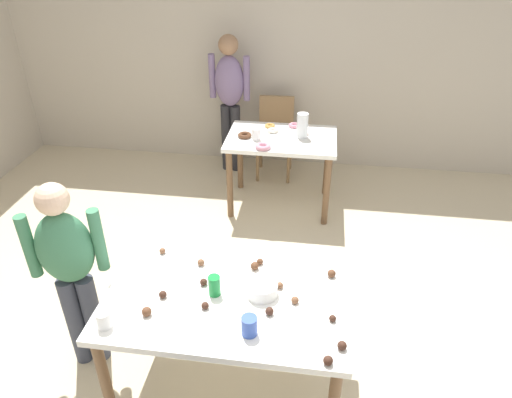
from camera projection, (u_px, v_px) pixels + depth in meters
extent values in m
plane|color=beige|center=(242.00, 378.00, 2.99)|extent=(6.40, 6.40, 0.00)
cube|color=#BCB2A3|center=(289.00, 50.00, 5.01)|extent=(6.40, 0.10, 2.60)
cube|color=white|center=(226.00, 299.00, 2.57)|extent=(1.34, 0.84, 0.04)
cylinder|color=brown|center=(106.00, 384.00, 2.53)|extent=(0.06, 0.06, 0.71)
cylinder|color=brown|center=(150.00, 294.00, 3.14)|extent=(0.06, 0.06, 0.71)
cylinder|color=brown|center=(332.00, 313.00, 2.99)|extent=(0.06, 0.06, 0.71)
cube|color=white|center=(282.00, 139.00, 4.41)|extent=(1.04, 0.70, 0.04)
cylinder|color=brown|center=(230.00, 185.00, 4.42)|extent=(0.06, 0.06, 0.71)
cylinder|color=brown|center=(327.00, 192.00, 4.31)|extent=(0.06, 0.06, 0.71)
cylinder|color=brown|center=(240.00, 158.00, 4.91)|extent=(0.06, 0.06, 0.71)
cylinder|color=brown|center=(327.00, 163.00, 4.79)|extent=(0.06, 0.06, 0.71)
cube|color=olive|center=(275.00, 140.00, 5.11)|extent=(0.41, 0.41, 0.04)
cube|color=olive|center=(277.00, 114.00, 5.15)|extent=(0.38, 0.05, 0.42)
cylinder|color=olive|center=(288.00, 166.00, 5.07)|extent=(0.04, 0.04, 0.41)
cylinder|color=olive|center=(258.00, 164.00, 5.10)|extent=(0.04, 0.04, 0.41)
cylinder|color=olive|center=(290.00, 153.00, 5.36)|extent=(0.04, 0.04, 0.41)
cylinder|color=olive|center=(261.00, 151.00, 5.39)|extent=(0.04, 0.04, 0.41)
cylinder|color=#383D4C|center=(76.00, 321.00, 2.95)|extent=(0.11, 0.11, 0.67)
cylinder|color=#383D4C|center=(94.00, 319.00, 2.96)|extent=(0.11, 0.11, 0.67)
ellipsoid|color=#3D7A56|center=(65.00, 248.00, 2.66)|extent=(0.37, 0.29, 0.48)
sphere|color=beige|center=(52.00, 199.00, 2.48)|extent=(0.18, 0.18, 0.18)
cylinder|color=#3D7A56|center=(29.00, 246.00, 2.61)|extent=(0.09, 0.09, 0.41)
cylinder|color=#3D7A56|center=(98.00, 240.00, 2.66)|extent=(0.09, 0.09, 0.41)
cylinder|color=#28282D|center=(236.00, 139.00, 5.25)|extent=(0.11, 0.11, 0.77)
cylinder|color=#28282D|center=(226.00, 138.00, 5.28)|extent=(0.11, 0.11, 0.77)
ellipsoid|color=slate|center=(229.00, 81.00, 4.92)|extent=(0.34, 0.23, 0.55)
sphere|color=#997051|center=(228.00, 45.00, 4.73)|extent=(0.21, 0.21, 0.21)
cylinder|color=slate|center=(247.00, 79.00, 4.86)|extent=(0.08, 0.08, 0.46)
cylinder|color=slate|center=(212.00, 76.00, 4.94)|extent=(0.08, 0.08, 0.46)
cylinder|color=white|center=(262.00, 289.00, 2.55)|extent=(0.18, 0.18, 0.08)
cylinder|color=#198438|center=(214.00, 286.00, 2.54)|extent=(0.07, 0.07, 0.12)
cube|color=silver|center=(219.00, 269.00, 2.75)|extent=(0.17, 0.02, 0.01)
cylinder|color=white|center=(104.00, 319.00, 2.34)|extent=(0.08, 0.08, 0.09)
cylinder|color=#3351B2|center=(249.00, 326.00, 2.30)|extent=(0.08, 0.08, 0.11)
sphere|color=brown|center=(332.00, 273.00, 2.68)|extent=(0.05, 0.05, 0.05)
sphere|color=brown|center=(260.00, 262.00, 2.78)|extent=(0.04, 0.04, 0.04)
sphere|color=brown|center=(201.00, 262.00, 2.77)|extent=(0.04, 0.04, 0.04)
sphere|color=#3D2319|center=(163.00, 295.00, 2.54)|extent=(0.04, 0.04, 0.04)
sphere|color=brown|center=(147.00, 312.00, 2.42)|extent=(0.05, 0.05, 0.05)
sphere|color=#3D2319|center=(269.00, 311.00, 2.43)|extent=(0.04, 0.04, 0.04)
sphere|color=#3D2319|center=(204.00, 282.00, 2.62)|extent=(0.04, 0.04, 0.04)
sphere|color=#3D2319|center=(333.00, 318.00, 2.39)|extent=(0.04, 0.04, 0.04)
sphere|color=#3D2319|center=(342.00, 346.00, 2.23)|extent=(0.05, 0.05, 0.05)
sphere|color=brown|center=(162.00, 251.00, 2.87)|extent=(0.04, 0.04, 0.04)
sphere|color=#3D2319|center=(205.00, 306.00, 2.46)|extent=(0.04, 0.04, 0.04)
sphere|color=brown|center=(280.00, 285.00, 2.60)|extent=(0.04, 0.04, 0.04)
sphere|color=#3D2319|center=(328.00, 361.00, 2.16)|extent=(0.05, 0.05, 0.05)
sphere|color=brown|center=(255.00, 266.00, 2.74)|extent=(0.05, 0.05, 0.05)
sphere|color=brown|center=(295.00, 300.00, 2.50)|extent=(0.04, 0.04, 0.04)
cylinder|color=white|center=(302.00, 125.00, 4.34)|extent=(0.11, 0.11, 0.23)
cylinder|color=red|center=(304.00, 128.00, 4.45)|extent=(0.07, 0.07, 0.11)
cylinder|color=white|center=(256.00, 134.00, 4.32)|extent=(0.08, 0.08, 0.11)
torus|color=gold|center=(270.00, 126.00, 4.60)|extent=(0.10, 0.10, 0.03)
torus|color=pink|center=(294.00, 125.00, 4.60)|extent=(0.11, 0.11, 0.03)
torus|color=white|center=(273.00, 130.00, 4.49)|extent=(0.11, 0.11, 0.03)
torus|color=brown|center=(245.00, 135.00, 4.38)|extent=(0.13, 0.13, 0.04)
torus|color=pink|center=(263.00, 146.00, 4.17)|extent=(0.14, 0.14, 0.04)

